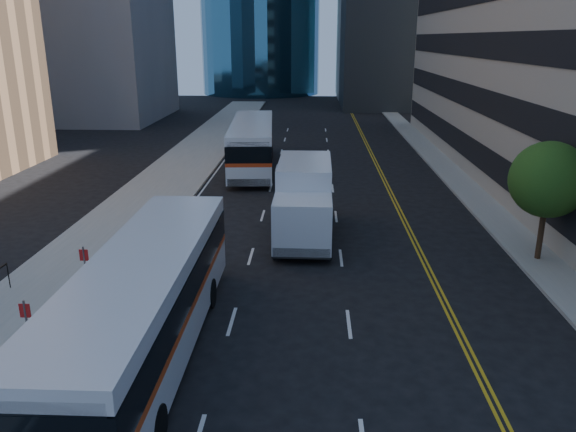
% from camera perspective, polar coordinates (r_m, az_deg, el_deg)
% --- Properties ---
extents(ground, '(160.00, 160.00, 0.00)m').
position_cam_1_polar(ground, '(17.74, 4.93, -13.92)').
color(ground, black).
rests_on(ground, ground).
extents(sidewalk_west, '(5.00, 90.00, 0.15)m').
position_cam_1_polar(sidewalk_west, '(42.27, -10.78, 4.78)').
color(sidewalk_west, gray).
rests_on(sidewalk_west, ground).
extents(sidewalk_east, '(2.00, 90.00, 0.15)m').
position_cam_1_polar(sidewalk_east, '(42.30, 15.96, 4.42)').
color(sidewalk_east, gray).
rests_on(sidewalk_east, ground).
extents(street_tree, '(3.20, 3.20, 5.10)m').
position_cam_1_polar(street_tree, '(25.72, 24.95, 3.35)').
color(street_tree, '#332114').
rests_on(street_tree, sidewalk_east).
extents(bus_front, '(2.86, 12.80, 3.30)m').
position_cam_1_polar(bus_front, '(17.24, -14.34, -8.61)').
color(bus_front, silver).
rests_on(bus_front, ground).
extents(bus_rear, '(3.87, 13.58, 3.46)m').
position_cam_1_polar(bus_rear, '(41.47, -3.65, 7.37)').
color(bus_rear, silver).
rests_on(bus_rear, ground).
extents(box_truck, '(2.65, 7.43, 3.55)m').
position_cam_1_polar(box_truck, '(26.92, 1.64, 1.70)').
color(box_truck, silver).
rests_on(box_truck, ground).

